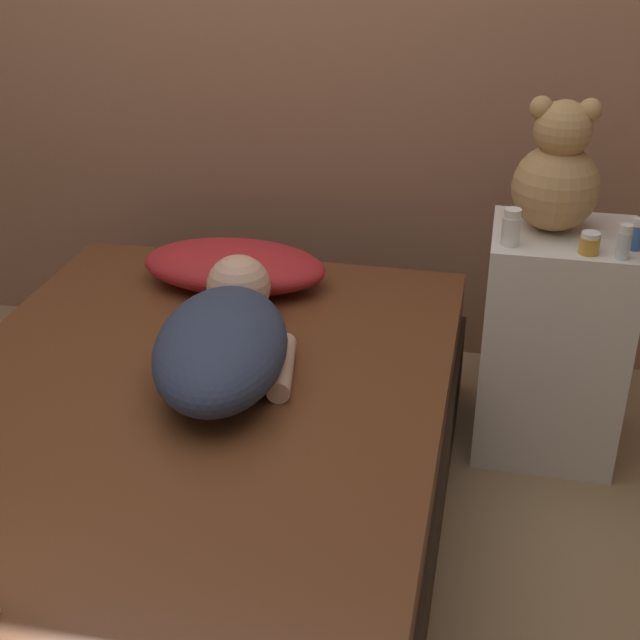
{
  "coord_description": "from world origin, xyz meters",
  "views": [
    {
      "loc": [
        0.73,
        -1.67,
        1.66
      ],
      "look_at": [
        0.33,
        0.26,
        0.62
      ],
      "focal_mm": 50.0,
      "sensor_mm": 36.0,
      "label": 1
    }
  ],
  "objects_px": {
    "teddy_bear": "(557,174)",
    "bottle_white": "(511,228)",
    "pillow": "(234,266)",
    "bottle_amber": "(590,243)",
    "bottle_blue": "(636,235)",
    "person_lying": "(225,338)",
    "bottle_clear": "(624,242)"
  },
  "relations": [
    {
      "from": "bottle_white",
      "to": "bottle_amber",
      "type": "distance_m",
      "value": 0.21
    },
    {
      "from": "bottle_amber",
      "to": "person_lying",
      "type": "bearing_deg",
      "value": -158.29
    },
    {
      "from": "bottle_white",
      "to": "bottle_amber",
      "type": "bearing_deg",
      "value": -4.2
    },
    {
      "from": "pillow",
      "to": "bottle_blue",
      "type": "bearing_deg",
      "value": -4.93
    },
    {
      "from": "teddy_bear",
      "to": "bottle_white",
      "type": "xyz_separation_m",
      "value": [
        -0.11,
        -0.15,
        -0.11
      ]
    },
    {
      "from": "bottle_blue",
      "to": "person_lying",
      "type": "bearing_deg",
      "value": -158.1
    },
    {
      "from": "pillow",
      "to": "bottle_amber",
      "type": "height_order",
      "value": "bottle_amber"
    },
    {
      "from": "bottle_white",
      "to": "bottle_blue",
      "type": "bearing_deg",
      "value": 6.42
    },
    {
      "from": "bottle_blue",
      "to": "bottle_white",
      "type": "xyz_separation_m",
      "value": [
        -0.33,
        -0.04,
        0.01
      ]
    },
    {
      "from": "bottle_amber",
      "to": "pillow",
      "type": "bearing_deg",
      "value": 171.67
    },
    {
      "from": "person_lying",
      "to": "teddy_bear",
      "type": "distance_m",
      "value": 1.02
    },
    {
      "from": "pillow",
      "to": "bottle_clear",
      "type": "bearing_deg",
      "value": -8.51
    },
    {
      "from": "bottle_white",
      "to": "bottle_amber",
      "type": "height_order",
      "value": "bottle_white"
    },
    {
      "from": "pillow",
      "to": "person_lying",
      "type": "xyz_separation_m",
      "value": [
        0.13,
        -0.51,
        0.03
      ]
    },
    {
      "from": "pillow",
      "to": "bottle_amber",
      "type": "xyz_separation_m",
      "value": [
        1.04,
        -0.15,
        0.23
      ]
    },
    {
      "from": "person_lying",
      "to": "teddy_bear",
      "type": "bearing_deg",
      "value": 22.96
    },
    {
      "from": "bottle_blue",
      "to": "pillow",
      "type": "bearing_deg",
      "value": 175.07
    },
    {
      "from": "bottle_clear",
      "to": "teddy_bear",
      "type": "bearing_deg",
      "value": 135.52
    },
    {
      "from": "teddy_bear",
      "to": "bottle_blue",
      "type": "distance_m",
      "value": 0.27
    },
    {
      "from": "bottle_blue",
      "to": "teddy_bear",
      "type": "bearing_deg",
      "value": 153.38
    },
    {
      "from": "teddy_bear",
      "to": "bottle_blue",
      "type": "bearing_deg",
      "value": -26.62
    },
    {
      "from": "pillow",
      "to": "bottle_blue",
      "type": "xyz_separation_m",
      "value": [
        1.16,
        -0.1,
        0.24
      ]
    },
    {
      "from": "person_lying",
      "to": "teddy_bear",
      "type": "height_order",
      "value": "teddy_bear"
    },
    {
      "from": "person_lying",
      "to": "bottle_white",
      "type": "xyz_separation_m",
      "value": [
        0.7,
        0.38,
        0.22
      ]
    },
    {
      "from": "bottle_white",
      "to": "person_lying",
      "type": "bearing_deg",
      "value": -151.74
    },
    {
      "from": "bottle_amber",
      "to": "bottle_clear",
      "type": "distance_m",
      "value": 0.09
    },
    {
      "from": "teddy_bear",
      "to": "bottle_blue",
      "type": "xyz_separation_m",
      "value": [
        0.22,
        -0.11,
        -0.12
      ]
    },
    {
      "from": "pillow",
      "to": "teddy_bear",
      "type": "height_order",
      "value": "teddy_bear"
    },
    {
      "from": "teddy_bear",
      "to": "bottle_clear",
      "type": "distance_m",
      "value": 0.28
    },
    {
      "from": "person_lying",
      "to": "bottle_blue",
      "type": "xyz_separation_m",
      "value": [
        1.03,
        0.41,
        0.21
      ]
    },
    {
      "from": "person_lying",
      "to": "bottle_amber",
      "type": "relative_size",
      "value": 13.1
    },
    {
      "from": "teddy_bear",
      "to": "bottle_clear",
      "type": "bearing_deg",
      "value": -44.48
    }
  ]
}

